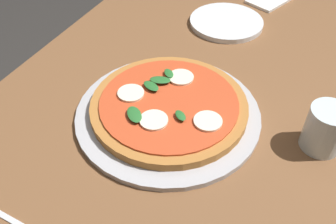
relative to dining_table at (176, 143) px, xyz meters
name	(u,v)px	position (x,y,z in m)	size (l,w,h in m)	color
dining_table	(176,143)	(0.00, 0.00, 0.00)	(1.48, 0.81, 0.77)	brown
serving_tray	(168,113)	(-0.03, 0.01, 0.11)	(0.38, 0.38, 0.01)	#B2B2B7
pizza	(169,105)	(-0.02, 0.01, 0.13)	(0.32, 0.32, 0.03)	#B27033
plate_white	(226,22)	(0.37, 0.02, 0.12)	(0.20, 0.20, 0.01)	white
napkin	(269,0)	(0.56, -0.06, 0.11)	(0.13, 0.09, 0.01)	white
glass_cup	(325,129)	(0.02, -0.29, 0.15)	(0.07, 0.07, 0.09)	silver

